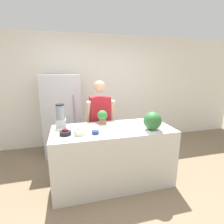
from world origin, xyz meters
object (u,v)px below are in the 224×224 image
Objects in this scene: refrigerator at (63,115)px; bowl_small_blue at (95,132)px; bowl_cherries at (65,132)px; blender at (61,116)px; person at (100,122)px; bowl_cream at (80,131)px; watermelon at (152,121)px; potted_plant at (102,116)px.

refrigerator is 1.58m from bowl_small_blue.
bowl_cherries is 0.43m from blender.
bowl_cream is at bearing -118.97° from person.
blender reaches higher than bowl_small_blue.
bowl_cream is (-1.05, 0.10, -0.10)m from watermelon.
person is at bearing 25.92° from blender.
bowl_small_blue is (-0.84, 0.07, -0.12)m from watermelon.
bowl_cream is 0.73× the size of potted_plant.
bowl_cream is 0.45× the size of blender.
bowl_cherries is at bearing 170.86° from bowl_small_blue.
person is 10.08× the size of bowl_cherries.
watermelon is 1.06m from bowl_cream.
bowl_cream is at bearing -133.40° from potted_plant.
bowl_cream is 0.60m from potted_plant.
refrigerator is 1.06× the size of person.
bowl_cherries is 0.20m from bowl_cream.
refrigerator is at bearing 90.07° from blender.
watermelon is at bearing -4.60° from bowl_small_blue.
watermelon is at bearing -54.65° from person.
blender is 0.67m from potted_plant.
person reaches higher than bowl_small_blue.
bowl_cherries is 0.97× the size of bowl_cream.
watermelon is 1.20× the size of potted_plant.
watermelon is 1.69× the size of bowl_cherries.
blender reaches higher than bowl_cream.
bowl_small_blue is (0.21, -0.03, -0.02)m from bowl_cream.
potted_plant is at bearing 66.83° from bowl_small_blue.
person is 0.84m from bowl_small_blue.
refrigerator is 7.54× the size of potted_plant.
blender is (-0.06, 0.40, 0.14)m from bowl_cherries.
refrigerator is 6.30× the size of watermelon.
refrigerator reaches higher than watermelon.
bowl_small_blue is at bearing -72.48° from refrigerator.
person reaches higher than watermelon.
bowl_cream reaches higher than bowl_cherries.
bowl_cherries is at bearing -81.06° from blender.
person is 0.81m from blender.
bowl_small_blue is 0.51m from potted_plant.
watermelon is 1.42m from blender.
potted_plant is (0.20, 0.46, 0.10)m from bowl_small_blue.
refrigerator reaches higher than blender.
refrigerator reaches higher than bowl_cherries.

